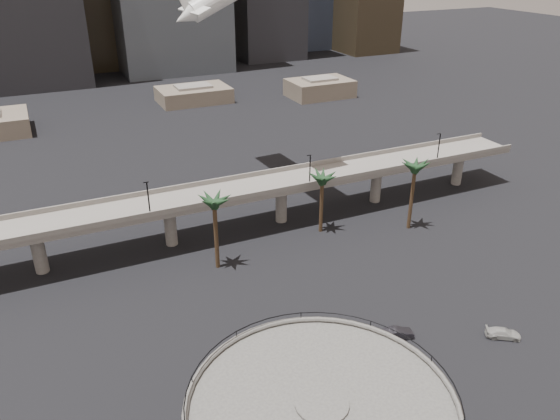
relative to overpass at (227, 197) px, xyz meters
name	(u,v)px	position (x,y,z in m)	size (l,w,h in m)	color
overpass	(227,197)	(0.00, 0.00, 0.00)	(130.00, 9.30, 14.70)	slate
palm_trees	(322,184)	(14.02, -10.35, 4.09)	(42.40, 10.40, 14.00)	#432C1C
low_buildings	(155,104)	(6.89, 87.30, -4.48)	(135.00, 27.50, 6.80)	brown
car_a	(246,370)	(-11.24, -36.90, -6.57)	(1.81, 4.50, 1.53)	red
car_b	(397,333)	(10.42, -39.09, -6.56)	(1.65, 4.73, 1.56)	black
car_c	(503,333)	(23.87, -45.20, -6.65)	(1.93, 4.74, 1.37)	#B2B1AD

